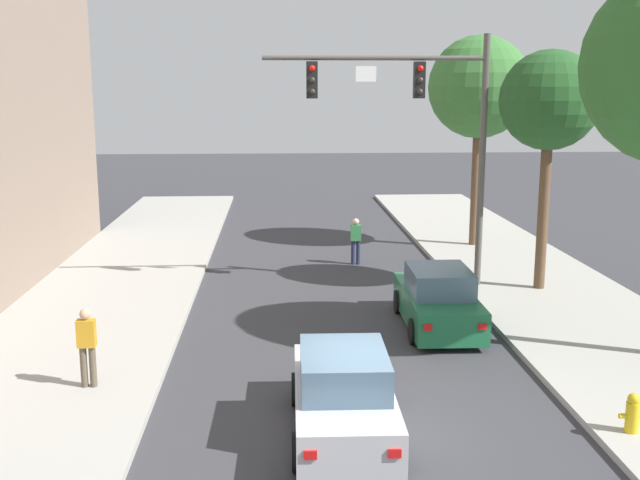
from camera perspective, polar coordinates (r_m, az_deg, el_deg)
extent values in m
plane|color=#38383D|center=(13.85, 3.58, -14.73)|extent=(120.00, 120.00, 0.00)
cylinder|color=#514C47|center=(23.23, 12.12, 5.71)|extent=(0.20, 0.20, 7.50)
cylinder|color=#514C47|center=(22.50, 4.18, 13.54)|extent=(6.53, 0.14, 0.14)
cube|color=black|center=(22.69, 7.50, 11.87)|extent=(0.32, 0.28, 1.05)
sphere|color=red|center=(22.55, 7.59, 12.71)|extent=(0.18, 0.18, 0.18)
sphere|color=#2D2823|center=(22.54, 7.57, 11.88)|extent=(0.18, 0.18, 0.18)
sphere|color=#2D2823|center=(22.54, 7.55, 11.04)|extent=(0.18, 0.18, 0.18)
cube|color=black|center=(22.32, -0.61, 11.98)|extent=(0.32, 0.28, 1.05)
sphere|color=red|center=(22.18, -0.60, 12.83)|extent=(0.18, 0.18, 0.18)
sphere|color=#2D2823|center=(22.17, -0.59, 11.98)|extent=(0.18, 0.18, 0.18)
sphere|color=#2D2823|center=(22.17, -0.59, 11.13)|extent=(0.18, 0.18, 0.18)
cube|color=white|center=(22.43, 3.49, 12.40)|extent=(0.60, 0.03, 0.44)
cube|color=#1E663D|center=(19.83, 8.84, -4.96)|extent=(1.77, 4.23, 0.80)
cube|color=slate|center=(19.49, 8.99, -3.05)|extent=(1.53, 2.03, 0.64)
cylinder|color=black|center=(20.99, 5.97, -4.64)|extent=(0.23, 0.64, 0.64)
cylinder|color=black|center=(21.28, 10.29, -4.55)|extent=(0.23, 0.64, 0.64)
cylinder|color=black|center=(18.53, 7.12, -6.86)|extent=(0.23, 0.64, 0.64)
cylinder|color=black|center=(18.86, 12.00, -6.70)|extent=(0.23, 0.64, 0.64)
cube|color=red|center=(17.68, 8.13, -6.56)|extent=(0.20, 0.04, 0.14)
cube|color=red|center=(17.95, 12.16, -6.42)|extent=(0.20, 0.04, 0.14)
cube|color=#B7B7BC|center=(13.79, 1.75, -12.27)|extent=(1.78, 4.23, 0.80)
cube|color=slate|center=(13.37, 1.81, -9.70)|extent=(1.54, 2.03, 0.64)
cylinder|color=black|center=(15.05, -1.74, -11.17)|extent=(0.23, 0.64, 0.64)
cylinder|color=black|center=(15.15, 4.50, -11.05)|extent=(0.23, 0.64, 0.64)
cylinder|color=black|center=(12.68, -1.62, -15.68)|extent=(0.23, 0.64, 0.64)
cylinder|color=black|center=(12.80, 5.90, -15.48)|extent=(0.23, 0.64, 0.64)
cube|color=red|center=(11.79, -0.73, -15.92)|extent=(0.20, 0.04, 0.14)
cube|color=red|center=(11.89, 5.66, -15.74)|extent=(0.20, 0.04, 0.14)
cylinder|color=brown|center=(16.17, -17.39, -9.11)|extent=(0.14, 0.14, 0.85)
cylinder|color=brown|center=(16.12, -16.76, -9.13)|extent=(0.14, 0.14, 0.85)
cube|color=orange|center=(15.92, -17.22, -6.74)|extent=(0.36, 0.22, 0.56)
sphere|color=tan|center=(15.80, -17.31, -5.36)|extent=(0.22, 0.22, 0.22)
cylinder|color=#232847|center=(26.57, 2.51, -0.95)|extent=(0.14, 0.14, 0.85)
cylinder|color=#232847|center=(26.59, 2.90, -0.94)|extent=(0.14, 0.14, 0.85)
cube|color=#337F47|center=(26.44, 2.72, 0.55)|extent=(0.36, 0.22, 0.56)
sphere|color=beige|center=(26.36, 2.73, 1.40)|extent=(0.22, 0.22, 0.22)
cylinder|color=gold|center=(14.67, 22.50, -12.25)|extent=(0.24, 0.24, 0.55)
sphere|color=gold|center=(14.54, 22.60, -11.04)|extent=(0.22, 0.22, 0.22)
cylinder|color=gold|center=(14.58, 21.85, -12.22)|extent=(0.12, 0.09, 0.09)
cylinder|color=brown|center=(23.45, 16.47, 1.88)|extent=(0.32, 0.32, 4.52)
sphere|color=#235123|center=(23.17, 16.94, 10.07)|extent=(2.90, 2.90, 2.90)
cylinder|color=brown|center=(29.53, 11.63, 4.03)|extent=(0.32, 0.32, 4.56)
sphere|color=#387033|center=(29.31, 11.92, 11.23)|extent=(3.81, 3.81, 3.81)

